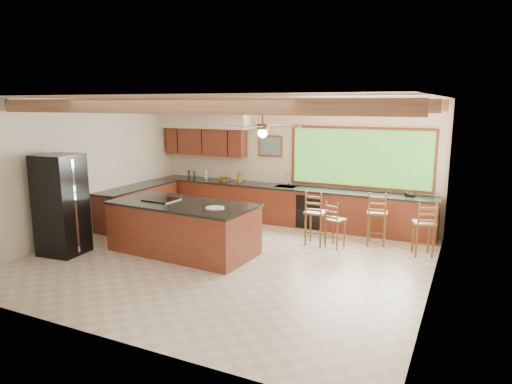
% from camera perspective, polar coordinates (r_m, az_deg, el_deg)
% --- Properties ---
extents(ground, '(7.20, 7.20, 0.00)m').
position_cam_1_polar(ground, '(8.76, -3.60, -8.35)').
color(ground, beige).
rests_on(ground, ground).
extents(room_shell, '(7.27, 6.54, 3.02)m').
position_cam_1_polar(room_shell, '(8.94, -2.67, 6.61)').
color(room_shell, silver).
rests_on(room_shell, ground).
extents(counter_run, '(7.12, 3.10, 1.24)m').
position_cam_1_polar(counter_run, '(11.14, -0.96, -1.59)').
color(counter_run, brown).
rests_on(counter_run, ground).
extents(island, '(2.94, 1.50, 1.02)m').
position_cam_1_polar(island, '(9.10, -9.08, -4.40)').
color(island, brown).
rests_on(island, ground).
extents(refrigerator, '(0.83, 0.82, 1.96)m').
position_cam_1_polar(refrigerator, '(9.57, -23.18, -1.47)').
color(refrigerator, black).
rests_on(refrigerator, ground).
extents(bar_stool_a, '(0.43, 0.43, 0.96)m').
position_cam_1_polar(bar_stool_a, '(9.37, 9.83, -3.55)').
color(bar_stool_a, brown).
rests_on(bar_stool_a, ground).
extents(bar_stool_b, '(0.45, 0.45, 1.13)m').
position_cam_1_polar(bar_stool_b, '(9.71, 14.87, -2.65)').
color(bar_stool_b, brown).
rests_on(bar_stool_b, ground).
extents(bar_stool_c, '(0.41, 0.41, 1.14)m').
position_cam_1_polar(bar_stool_c, '(9.45, 7.37, -2.67)').
color(bar_stool_c, brown).
rests_on(bar_stool_c, ground).
extents(bar_stool_d, '(0.49, 0.49, 1.08)m').
position_cam_1_polar(bar_stool_d, '(9.27, 20.21, -3.80)').
color(bar_stool_d, brown).
rests_on(bar_stool_d, ground).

